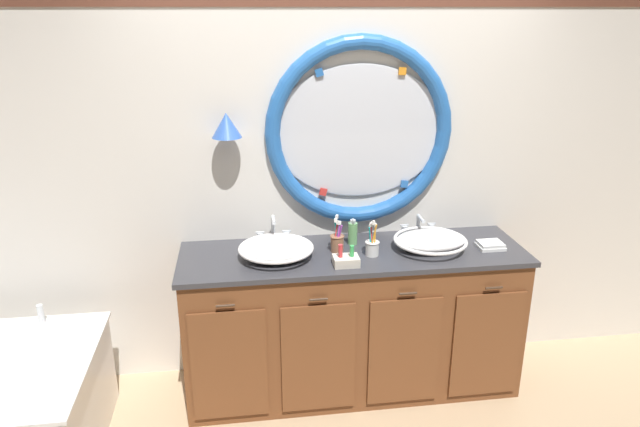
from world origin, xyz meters
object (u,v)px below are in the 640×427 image
sink_basin_left (276,248)px  sink_basin_right (430,241)px  toiletry_basket (346,260)px  soap_dispenser (353,233)px  toothbrush_holder_left (337,242)px  folded_hand_towel (490,245)px  toothbrush_holder_right (372,246)px

sink_basin_left → sink_basin_right: sink_basin_left is taller
toiletry_basket → sink_basin_left: bearing=157.8°
sink_basin_left → sink_basin_right: (0.91, 0.00, -0.00)m
sink_basin_left → soap_dispenser: 0.49m
toothbrush_holder_left → soap_dispenser: bearing=41.0°
sink_basin_right → toothbrush_holder_left: 0.55m
sink_basin_left → folded_hand_towel: sink_basin_left is taller
toothbrush_holder_right → folded_hand_towel: bearing=0.5°
toothbrush_holder_right → sink_basin_right: bearing=6.4°
toothbrush_holder_right → toiletry_basket: bearing=-146.9°
toothbrush_holder_left → toiletry_basket: 0.20m
sink_basin_right → toothbrush_holder_right: 0.36m
soap_dispenser → folded_hand_towel: 0.82m
toothbrush_holder_right → soap_dispenser: bearing=113.5°
soap_dispenser → folded_hand_towel: (0.80, -0.18, -0.05)m
sink_basin_right → toiletry_basket: bearing=-163.9°
toothbrush_holder_left → soap_dispenser: (0.11, 0.10, 0.01)m
sink_basin_left → toothbrush_holder_right: 0.55m
sink_basin_left → toothbrush_holder_left: 0.36m
toiletry_basket → toothbrush_holder_left: bearing=94.6°
sink_basin_right → toiletry_basket: toiletry_basket is taller
soap_dispenser → toothbrush_holder_left: bearing=-139.0°
sink_basin_right → folded_hand_towel: 0.37m
sink_basin_left → sink_basin_right: size_ratio=0.99×
soap_dispenser → toiletry_basket: bearing=-107.7°
folded_hand_towel → toiletry_basket: bearing=-172.3°
sink_basin_left → soap_dispenser: bearing=16.8°
sink_basin_right → folded_hand_towel: bearing=-5.3°
sink_basin_left → folded_hand_towel: bearing=-1.5°
sink_basin_right → soap_dispenser: (-0.44, 0.14, 0.02)m
sink_basin_left → folded_hand_towel: 1.28m
sink_basin_left → toothbrush_holder_right: size_ratio=1.97×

